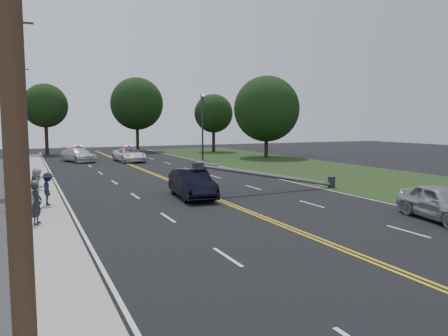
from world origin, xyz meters
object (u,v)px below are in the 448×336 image
fallen_streetlight (278,176)px  waiting_sedan (442,203)px  emergency_b (78,155)px  bystander_a (37,203)px  emergency_a (129,155)px  bystander_d (36,186)px  utility_pole_near (10,29)px  bystander_c (48,189)px  utility_pole_far (22,112)px  utility_pole_mid (21,102)px  crashed_sedan (192,184)px  bystander_b (38,189)px  traffic_signal (202,121)px

fallen_streetlight → waiting_sedan: size_ratio=2.18×
emergency_b → bystander_a: bearing=-118.7°
emergency_a → bystander_d: bearing=-117.6°
bystander_d → utility_pole_near: bearing=170.4°
bystander_c → emergency_a: bearing=-20.0°
utility_pole_far → waiting_sedan: utility_pole_far is taller
utility_pole_mid → waiting_sedan: size_ratio=2.33×
crashed_sedan → bystander_b: size_ratio=2.48×
utility_pole_mid → emergency_a: 21.91m
traffic_signal → fallen_streetlight: bearing=-100.6°
emergency_b → bystander_c: 25.06m
utility_pole_mid → utility_pole_far: bearing=90.0°
utility_pole_far → bystander_d: size_ratio=5.80×
emergency_b → bystander_c: bystander_c is taller
fallen_streetlight → bystander_c: fallen_streetlight is taller
traffic_signal → emergency_b: bearing=165.3°
utility_pole_mid → traffic_signal: bearing=45.8°
utility_pole_far → bystander_b: size_ratio=5.35×
emergency_a → bystander_c: size_ratio=3.32×
traffic_signal → utility_pole_mid: bearing=-134.2°
utility_pole_near → utility_pole_mid: same height
utility_pole_mid → bystander_c: 5.54m
crashed_sedan → emergency_a: crashed_sedan is taller
utility_pole_near → bystander_a: size_ratio=6.09×
bystander_c → bystander_d: 0.76m
emergency_b → traffic_signal: bearing=-34.3°
crashed_sedan → emergency_b: bearing=102.0°
fallen_streetlight → waiting_sedan: (2.26, -9.19, -0.19)m
bystander_a → utility_pole_far: bearing=19.4°
traffic_signal → crashed_sedan: (-9.31, -21.76, -3.44)m
utility_pole_near → utility_pole_far: size_ratio=1.00×
bystander_a → waiting_sedan: bearing=-91.9°
bystander_c → bystander_d: bystander_d is taller
bystander_c → bystander_d: size_ratio=0.90×
utility_pole_near → crashed_sedan: utility_pole_near is taller
fallen_streetlight → bystander_b: size_ratio=5.01×
fallen_streetlight → emergency_b: bearing=108.3°
utility_pole_far → emergency_b: bearing=-8.4°
utility_pole_mid → bystander_b: (0.56, -4.53, -4.03)m
fallen_streetlight → emergency_a: bearing=98.8°
utility_pole_mid → crashed_sedan: utility_pole_mid is taller
utility_pole_near → emergency_b: 41.79m
utility_pole_far → bystander_b: utility_pole_far is taller
bystander_b → bystander_c: (0.45, 1.05, -0.16)m
traffic_signal → bystander_b: traffic_signal is taller
fallen_streetlight → waiting_sedan: bearing=-76.2°
utility_pole_near → bystander_a: (0.41, 12.49, -4.14)m
utility_pole_far → utility_pole_mid: bearing=-90.0°
bystander_d → bystander_a: bearing=171.0°
emergency_a → bystander_c: (-8.81, -22.57, 0.18)m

